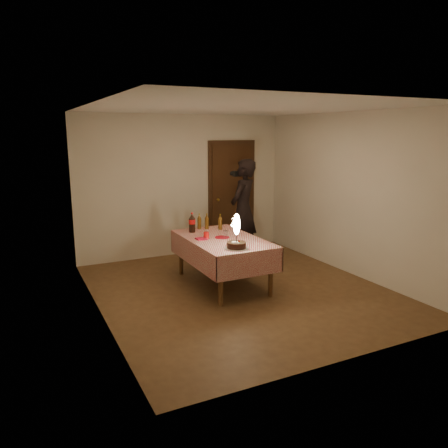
{
  "coord_description": "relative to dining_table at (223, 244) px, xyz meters",
  "views": [
    {
      "loc": [
        -2.9,
        -5.35,
        2.27
      ],
      "look_at": [
        -0.12,
        0.29,
        0.95
      ],
      "focal_mm": 35.0,
      "sensor_mm": 36.0,
      "label": 1
    }
  ],
  "objects": [
    {
      "name": "ground",
      "position": [
        0.12,
        -0.34,
        -0.63
      ],
      "size": [
        4.0,
        4.5,
        0.01
      ],
      "primitive_type": "cube",
      "color": "brown",
      "rests_on": "ground"
    },
    {
      "name": "dining_table",
      "position": [
        0.0,
        0.0,
        0.0
      ],
      "size": [
        1.02,
        1.72,
        0.73
      ],
      "color": "brown",
      "rests_on": "ground"
    },
    {
      "name": "amber_bottle_mid",
      "position": [
        0.05,
        0.69,
        0.22
      ],
      "size": [
        0.06,
        0.06,
        0.25
      ],
      "color": "#5B380F",
      "rests_on": "dining_table"
    },
    {
      "name": "amber_bottle_right",
      "position": [
        0.22,
        0.54,
        0.22
      ],
      "size": [
        0.06,
        0.06,
        0.25
      ],
      "color": "#5B380F",
      "rests_on": "dining_table"
    },
    {
      "name": "napkin_stack",
      "position": [
        -0.32,
        0.06,
        0.11
      ],
      "size": [
        0.15,
        0.15,
        0.02
      ],
      "primitive_type": "cube",
      "color": "#BB1532",
      "rests_on": "dining_table"
    },
    {
      "name": "photographer",
      "position": [
        0.95,
        1.09,
        0.28
      ],
      "size": [
        0.79,
        0.75,
        1.82
      ],
      "color": "black",
      "rests_on": "ground"
    },
    {
      "name": "clear_cup",
      "position": [
        0.08,
        0.06,
        0.14
      ],
      "size": [
        0.07,
        0.07,
        0.09
      ],
      "primitive_type": "cylinder",
      "color": "white",
      "rests_on": "dining_table"
    },
    {
      "name": "red_cup",
      "position": [
        -0.23,
        0.08,
        0.15
      ],
      "size": [
        0.08,
        0.08,
        0.1
      ],
      "primitive_type": "cylinder",
      "color": "red",
      "rests_on": "dining_table"
    },
    {
      "name": "room_shell",
      "position": [
        0.16,
        -0.27,
        1.03
      ],
      "size": [
        4.04,
        4.54,
        2.62
      ],
      "color": "silver",
      "rests_on": "ground"
    },
    {
      "name": "cola_bottle",
      "position": [
        -0.26,
        0.56,
        0.25
      ],
      "size": [
        0.1,
        0.1,
        0.32
      ],
      "color": "black",
      "rests_on": "dining_table"
    },
    {
      "name": "amber_bottle_left",
      "position": [
        -0.06,
        0.74,
        0.22
      ],
      "size": [
        0.06,
        0.06,
        0.25
      ],
      "color": "#5B380F",
      "rests_on": "dining_table"
    },
    {
      "name": "birthday_cake",
      "position": [
        -0.09,
        -0.61,
        0.22
      ],
      "size": [
        0.33,
        0.33,
        0.48
      ],
      "color": "white",
      "rests_on": "dining_table"
    },
    {
      "name": "red_plate",
      "position": [
        0.01,
        0.03,
        0.1
      ],
      "size": [
        0.22,
        0.22,
        0.01
      ],
      "primitive_type": "cylinder",
      "color": "#AB0B1C",
      "rests_on": "dining_table"
    }
  ]
}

